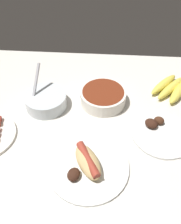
{
  "coord_description": "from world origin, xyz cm",
  "views": [
    {
      "loc": [
        -6.03,
        59.45,
        65.27
      ],
      "look_at": [
        -1.66,
        -1.93,
        3.0
      ],
      "focal_mm": 39.31,
      "sensor_mm": 36.0,
      "label": 1
    }
  ],
  "objects_px": {
    "banana_bunch": "(172,88)",
    "plate_hotdog_assembled": "(87,165)",
    "bowl_chili": "(103,96)",
    "bowl_coleslaw": "(46,100)",
    "plate_grilled_meat": "(161,132)"
  },
  "relations": [
    {
      "from": "banana_bunch",
      "to": "bowl_chili",
      "type": "bearing_deg",
      "value": 16.77
    },
    {
      "from": "plate_grilled_meat",
      "to": "plate_hotdog_assembled",
      "type": "xyz_separation_m",
      "value": [
        0.24,
        0.15,
        0.01
      ]
    },
    {
      "from": "bowl_chili",
      "to": "bowl_coleslaw",
      "type": "relative_size",
      "value": 1.13
    },
    {
      "from": "bowl_chili",
      "to": "plate_hotdog_assembled",
      "type": "xyz_separation_m",
      "value": [
        0.04,
        0.3,
        -0.01
      ]
    },
    {
      "from": "banana_bunch",
      "to": "plate_hotdog_assembled",
      "type": "distance_m",
      "value": 0.49
    },
    {
      "from": "bowl_chili",
      "to": "bowl_coleslaw",
      "type": "xyz_separation_m",
      "value": [
        0.21,
        0.04,
        0.0
      ]
    },
    {
      "from": "plate_grilled_meat",
      "to": "plate_hotdog_assembled",
      "type": "distance_m",
      "value": 0.28
    },
    {
      "from": "plate_grilled_meat",
      "to": "bowl_coleslaw",
      "type": "relative_size",
      "value": 1.34
    },
    {
      "from": "bowl_coleslaw",
      "to": "banana_bunch",
      "type": "distance_m",
      "value": 0.5
    },
    {
      "from": "plate_grilled_meat",
      "to": "banana_bunch",
      "type": "xyz_separation_m",
      "value": [
        -0.07,
        -0.23,
        0.01
      ]
    },
    {
      "from": "bowl_coleslaw",
      "to": "bowl_chili",
      "type": "bearing_deg",
      "value": -170.21
    },
    {
      "from": "banana_bunch",
      "to": "plate_hotdog_assembled",
      "type": "bearing_deg",
      "value": 50.87
    },
    {
      "from": "banana_bunch",
      "to": "bowl_coleslaw",
      "type": "bearing_deg",
      "value": 13.76
    },
    {
      "from": "plate_grilled_meat",
      "to": "bowl_coleslaw",
      "type": "bearing_deg",
      "value": -14.73
    },
    {
      "from": "bowl_chili",
      "to": "bowl_coleslaw",
      "type": "distance_m",
      "value": 0.22
    }
  ]
}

